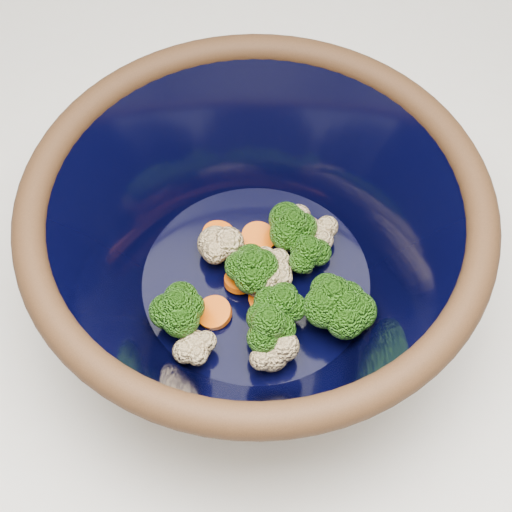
{
  "coord_description": "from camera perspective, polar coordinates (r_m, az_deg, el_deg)",
  "views": [
    {
      "loc": [
        -0.05,
        -0.41,
        1.47
      ],
      "look_at": [
        -0.05,
        -0.1,
        0.97
      ],
      "focal_mm": 50.0,
      "sensor_mm": 36.0,
      "label": 1
    }
  ],
  "objects": [
    {
      "name": "ground",
      "position": [
        1.52,
        1.84,
        -16.6
      ],
      "size": [
        3.0,
        3.0,
        0.0
      ],
      "primitive_type": "plane",
      "color": "#9E7A54",
      "rests_on": "ground"
    },
    {
      "name": "counter",
      "position": [
        1.1,
        2.49,
        -10.29
      ],
      "size": [
        1.2,
        1.2,
        0.9
      ],
      "primitive_type": "cube",
      "color": "silver",
      "rests_on": "ground"
    },
    {
      "name": "mixing_bowl",
      "position": [
        0.57,
        0.0,
        0.8
      ],
      "size": [
        0.39,
        0.39,
        0.16
      ],
      "rotation": [
        0.0,
        0.0,
        -0.14
      ],
      "color": "black",
      "rests_on": "counter"
    },
    {
      "name": "vegetable_pile",
      "position": [
        0.59,
        1.57,
        -2.1
      ],
      "size": [
        0.18,
        0.15,
        0.06
      ],
      "color": "#608442",
      "rests_on": "mixing_bowl"
    }
  ]
}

